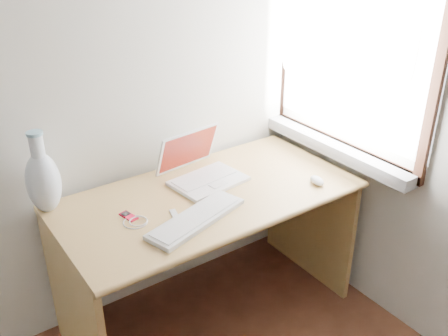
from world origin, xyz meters
TOP-DOWN VIEW (x-y plane):
  - window at (1.72, 1.30)m, footprint 0.11×0.99m
  - desk at (0.98, 1.46)m, footprint 1.36×0.68m
  - laptop at (1.04, 1.51)m, footprint 0.36×0.31m
  - external_keyboard at (0.81, 1.21)m, footprint 0.49×0.27m
  - mouse at (1.45, 1.16)m, footprint 0.08×0.10m
  - ipod at (0.60, 1.40)m, footprint 0.06×0.09m
  - cable_coil at (0.60, 1.35)m, footprint 0.11×0.11m
  - remote at (0.76, 1.31)m, footprint 0.04×0.07m
  - vase at (0.34, 1.64)m, footprint 0.14×0.14m

SIDE VIEW (x-z plane):
  - desk at x=0.98m, z-range 0.15..0.87m
  - remote at x=0.76m, z-range 0.72..0.73m
  - cable_coil at x=0.60m, z-range 0.72..0.73m
  - ipod at x=0.60m, z-range 0.72..0.73m
  - external_keyboard at x=0.81m, z-range 0.72..0.74m
  - mouse at x=1.45m, z-range 0.72..0.75m
  - laptop at x=1.04m, z-range 0.66..0.88m
  - vase at x=0.34m, z-range 0.69..1.05m
  - window at x=1.72m, z-range 0.72..1.83m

